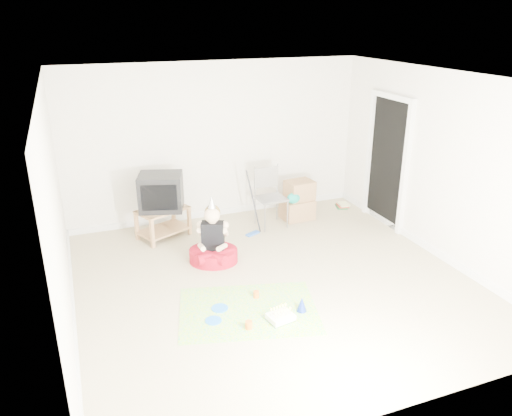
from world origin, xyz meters
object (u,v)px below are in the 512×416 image
object	(u,v)px
folding_chair	(271,198)
cardboard_boxes	(298,201)
tv_stand	(163,220)
crt_tv	(161,192)
seated_woman	(213,248)
birthday_cake	(281,318)

from	to	relation	value
folding_chair	cardboard_boxes	world-z (taller)	folding_chair
folding_chair	tv_stand	bearing A→B (deg)	173.75
crt_tv	cardboard_boxes	bearing A→B (deg)	15.71
cardboard_boxes	seated_woman	distance (m)	2.08
tv_stand	seated_woman	xyz separation A→B (m)	(0.49, -1.08, -0.06)
birthday_cake	tv_stand	bearing A→B (deg)	105.92
crt_tv	cardboard_boxes	distance (m)	2.34
crt_tv	seated_woman	xyz separation A→B (m)	(0.49, -1.08, -0.54)
tv_stand	crt_tv	world-z (taller)	crt_tv
crt_tv	folding_chair	bearing A→B (deg)	10.59
cardboard_boxes	seated_woman	world-z (taller)	seated_woman
tv_stand	cardboard_boxes	size ratio (longest dim) A/B	1.35
crt_tv	cardboard_boxes	size ratio (longest dim) A/B	0.98
birthday_cake	seated_woman	bearing A→B (deg)	100.09
folding_chair	seated_woman	world-z (taller)	folding_chair
cardboard_boxes	tv_stand	bearing A→B (deg)	178.87
cardboard_boxes	birthday_cake	distance (m)	3.12
seated_woman	birthday_cake	world-z (taller)	seated_woman
folding_chair	birthday_cake	bearing A→B (deg)	-110.28
cardboard_boxes	birthday_cake	xyz separation A→B (m)	(-1.50, -2.72, -0.27)
seated_woman	birthday_cake	distance (m)	1.72
crt_tv	birthday_cake	distance (m)	2.96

